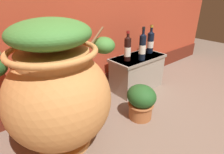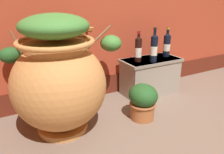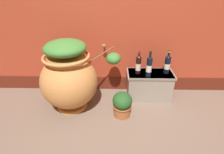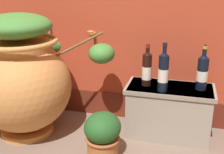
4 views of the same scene
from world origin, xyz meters
The scene contains 8 objects.
ground_plane centered at (0.00, 0.00, 0.00)m, with size 7.00×7.00×0.00m, color #7A6656.
back_wall centered at (0.00, 1.20, 1.29)m, with size 4.40×0.33×2.60m.
terracotta_urn centered at (-0.59, 0.66, 0.45)m, with size 1.03×0.93×0.92m.
stone_ledge centered at (0.47, 0.89, 0.21)m, with size 0.64×0.32×0.39m.
wine_bottle_left centered at (0.68, 0.90, 0.53)m, with size 0.08×0.08×0.32m.
wine_bottle_middle centered at (0.42, 0.80, 0.54)m, with size 0.07×0.07×0.35m.
wine_bottle_right centered at (0.29, 0.89, 0.52)m, with size 0.07×0.07×0.31m.
potted_shrub centered at (0.07, 0.48, 0.17)m, with size 0.24×0.27×0.32m.
Camera 3 is at (-0.02, -1.25, 1.50)m, focal length 27.97 mm.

